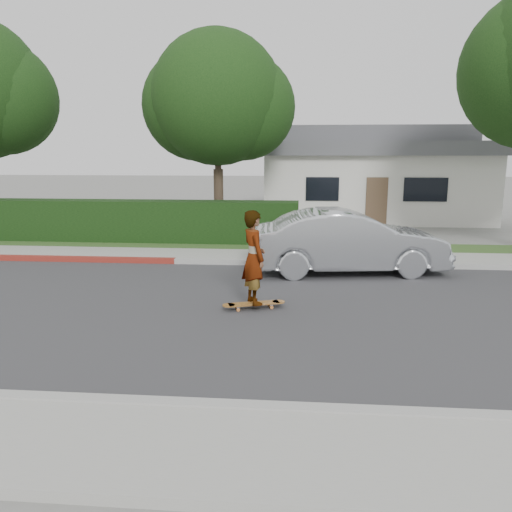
# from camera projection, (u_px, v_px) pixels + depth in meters

# --- Properties ---
(ground) EXTENTS (120.00, 120.00, 0.00)m
(ground) POSITION_uv_depth(u_px,v_px,m) (80.00, 305.00, 10.36)
(ground) COLOR slate
(ground) RESTS_ON ground
(road) EXTENTS (60.00, 8.00, 0.01)m
(road) POSITION_uv_depth(u_px,v_px,m) (80.00, 305.00, 10.35)
(road) COLOR #2D2D30
(road) RESTS_ON ground
(curb_far) EXTENTS (60.00, 0.20, 0.15)m
(curb_far) POSITION_uv_depth(u_px,v_px,m) (141.00, 260.00, 14.34)
(curb_far) COLOR #9E9E99
(curb_far) RESTS_ON ground
(sidewalk_far) EXTENTS (60.00, 1.60, 0.12)m
(sidewalk_far) POSITION_uv_depth(u_px,v_px,m) (150.00, 255.00, 15.22)
(sidewalk_far) COLOR gray
(sidewalk_far) RESTS_ON ground
(planting_strip) EXTENTS (60.00, 1.60, 0.10)m
(planting_strip) POSITION_uv_depth(u_px,v_px,m) (164.00, 246.00, 16.78)
(planting_strip) COLOR #2D4C1E
(planting_strip) RESTS_ON ground
(hedge) EXTENTS (15.00, 1.00, 1.50)m
(hedge) POSITION_uv_depth(u_px,v_px,m) (84.00, 221.00, 17.48)
(hedge) COLOR black
(hedge) RESTS_ON ground
(tree_center) EXTENTS (5.66, 4.84, 7.44)m
(tree_center) POSITION_uv_depth(u_px,v_px,m) (218.00, 103.00, 18.20)
(tree_center) COLOR #33261C
(tree_center) RESTS_ON ground
(house) EXTENTS (10.60, 8.60, 4.30)m
(house) POSITION_uv_depth(u_px,v_px,m) (369.00, 174.00, 24.87)
(house) COLOR beige
(house) RESTS_ON ground
(skateboard) EXTENTS (1.30, 0.64, 0.12)m
(skateboard) POSITION_uv_depth(u_px,v_px,m) (254.00, 304.00, 10.08)
(skateboard) COLOR #BE6F34
(skateboard) RESTS_ON ground
(skateboarder) EXTENTS (0.71, 0.82, 1.89)m
(skateboarder) POSITION_uv_depth(u_px,v_px,m) (254.00, 257.00, 9.89)
(skateboarder) COLOR white
(skateboarder) RESTS_ON skateboard
(car_silver) EXTENTS (5.23, 2.42, 1.66)m
(car_silver) POSITION_uv_depth(u_px,v_px,m) (348.00, 242.00, 13.06)
(car_silver) COLOR #BABDC2
(car_silver) RESTS_ON ground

